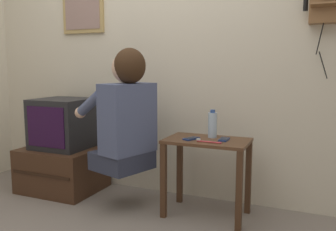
{
  "coord_description": "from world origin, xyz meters",
  "views": [
    {
      "loc": [
        1.24,
        -1.67,
        1.1
      ],
      "look_at": [
        0.21,
        0.71,
        0.74
      ],
      "focal_mm": 38.0,
      "sensor_mm": 36.0,
      "label": 1
    }
  ],
  "objects_px": {
    "framed_picture": "(83,6)",
    "cell_phone_held": "(191,139)",
    "cell_phone_spare": "(224,139)",
    "television": "(63,123)",
    "person": "(126,113)",
    "water_bottle": "(213,125)",
    "toothbrush": "(207,141)",
    "wall_phone_antique": "(325,0)"
  },
  "relations": [
    {
      "from": "person",
      "to": "cell_phone_spare",
      "type": "relative_size",
      "value": 7.31
    },
    {
      "from": "wall_phone_antique",
      "to": "toothbrush",
      "type": "relative_size",
      "value": 4.06
    },
    {
      "from": "person",
      "to": "wall_phone_antique",
      "type": "xyz_separation_m",
      "value": [
        1.33,
        0.41,
        0.79
      ]
    },
    {
      "from": "wall_phone_antique",
      "to": "cell_phone_spare",
      "type": "height_order",
      "value": "wall_phone_antique"
    },
    {
      "from": "television",
      "to": "cell_phone_held",
      "type": "bearing_deg",
      "value": -4.01
    },
    {
      "from": "framed_picture",
      "to": "cell_phone_held",
      "type": "height_order",
      "value": "framed_picture"
    },
    {
      "from": "cell_phone_spare",
      "to": "television",
      "type": "bearing_deg",
      "value": 177.6
    },
    {
      "from": "framed_picture",
      "to": "water_bottle",
      "type": "height_order",
      "value": "framed_picture"
    },
    {
      "from": "person",
      "to": "framed_picture",
      "type": "bearing_deg",
      "value": 75.09
    },
    {
      "from": "television",
      "to": "framed_picture",
      "type": "xyz_separation_m",
      "value": [
        0.04,
        0.28,
        1.04
      ]
    },
    {
      "from": "person",
      "to": "water_bottle",
      "type": "distance_m",
      "value": 0.65
    },
    {
      "from": "person",
      "to": "framed_picture",
      "type": "height_order",
      "value": "framed_picture"
    },
    {
      "from": "cell_phone_held",
      "to": "person",
      "type": "bearing_deg",
      "value": -146.75
    },
    {
      "from": "cell_phone_held",
      "to": "toothbrush",
      "type": "xyz_separation_m",
      "value": [
        0.14,
        -0.06,
        0.0
      ]
    },
    {
      "from": "water_bottle",
      "to": "toothbrush",
      "type": "xyz_separation_m",
      "value": [
        0.02,
        -0.19,
        -0.09
      ]
    },
    {
      "from": "wall_phone_antique",
      "to": "water_bottle",
      "type": "height_order",
      "value": "wall_phone_antique"
    },
    {
      "from": "toothbrush",
      "to": "cell_phone_held",
      "type": "bearing_deg",
      "value": 68.58
    },
    {
      "from": "cell_phone_spare",
      "to": "toothbrush",
      "type": "xyz_separation_m",
      "value": [
        -0.09,
        -0.12,
        0.0
      ]
    },
    {
      "from": "framed_picture",
      "to": "toothbrush",
      "type": "xyz_separation_m",
      "value": [
        1.32,
        -0.42,
        -1.06
      ]
    },
    {
      "from": "television",
      "to": "cell_phone_spare",
      "type": "distance_m",
      "value": 1.45
    },
    {
      "from": "cell_phone_spare",
      "to": "water_bottle",
      "type": "distance_m",
      "value": 0.15
    },
    {
      "from": "person",
      "to": "cell_phone_held",
      "type": "relative_size",
      "value": 6.67
    },
    {
      "from": "television",
      "to": "water_bottle",
      "type": "relative_size",
      "value": 2.23
    },
    {
      "from": "toothbrush",
      "to": "framed_picture",
      "type": "bearing_deg",
      "value": 73.01
    },
    {
      "from": "person",
      "to": "wall_phone_antique",
      "type": "relative_size",
      "value": 1.27
    },
    {
      "from": "framed_picture",
      "to": "cell_phone_spare",
      "type": "xyz_separation_m",
      "value": [
        1.41,
        -0.3,
        -1.06
      ]
    },
    {
      "from": "person",
      "to": "television",
      "type": "distance_m",
      "value": 0.77
    },
    {
      "from": "wall_phone_antique",
      "to": "water_bottle",
      "type": "xyz_separation_m",
      "value": [
        -0.72,
        -0.19,
        -0.87
      ]
    },
    {
      "from": "wall_phone_antique",
      "to": "cell_phone_held",
      "type": "bearing_deg",
      "value": -158.85
    },
    {
      "from": "television",
      "to": "toothbrush",
      "type": "relative_size",
      "value": 2.59
    },
    {
      "from": "wall_phone_antique",
      "to": "framed_picture",
      "type": "distance_m",
      "value": 2.02
    },
    {
      "from": "framed_picture",
      "to": "wall_phone_antique",
      "type": "bearing_deg",
      "value": -1.26
    },
    {
      "from": "wall_phone_antique",
      "to": "cell_phone_spare",
      "type": "distance_m",
      "value": 1.17
    },
    {
      "from": "framed_picture",
      "to": "water_bottle",
      "type": "bearing_deg",
      "value": -10.31
    },
    {
      "from": "person",
      "to": "cell_phone_spare",
      "type": "distance_m",
      "value": 0.75
    },
    {
      "from": "person",
      "to": "television",
      "type": "height_order",
      "value": "person"
    },
    {
      "from": "television",
      "to": "water_bottle",
      "type": "bearing_deg",
      "value": 1.9
    },
    {
      "from": "television",
      "to": "framed_picture",
      "type": "distance_m",
      "value": 1.08
    },
    {
      "from": "television",
      "to": "person",
      "type": "bearing_deg",
      "value": -13.13
    },
    {
      "from": "cell_phone_held",
      "to": "cell_phone_spare",
      "type": "height_order",
      "value": "same"
    },
    {
      "from": "person",
      "to": "water_bottle",
      "type": "relative_size",
      "value": 4.44
    },
    {
      "from": "cell_phone_held",
      "to": "water_bottle",
      "type": "xyz_separation_m",
      "value": [
        0.12,
        0.13,
        0.09
      ]
    }
  ]
}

